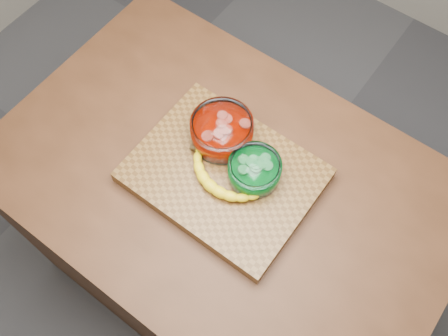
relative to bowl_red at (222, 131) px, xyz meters
The scene contains 6 objects.
ground 0.98m from the bowl_red, 50.31° to the right, with size 3.50×3.50×0.00m, color #4E4E52.
counter 0.53m from the bowl_red, 50.31° to the right, with size 1.20×0.80×0.90m, color #4C2B17.
cutting_board 0.11m from the bowl_red, 50.31° to the right, with size 0.45×0.35×0.04m, color brown.
bowl_red is the anchor object (origin of this frame).
bowl_green 0.13m from the bowl_red, 17.06° to the right, with size 0.13×0.13×0.06m.
banana 0.12m from the bowl_red, 54.75° to the right, with size 0.24×0.12×0.03m, color yellow, non-canonical shape.
Camera 1 is at (0.33, -0.45, 2.06)m, focal length 40.00 mm.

